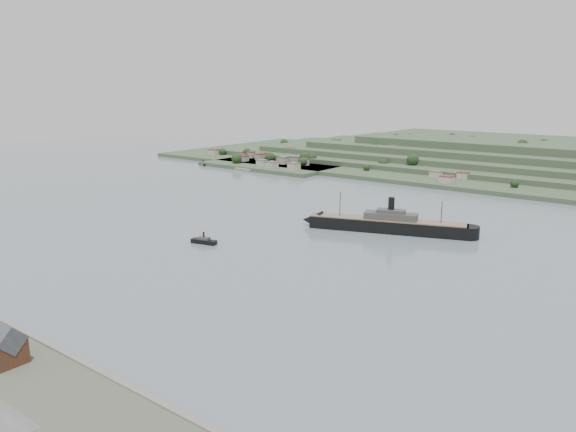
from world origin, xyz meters
The scene contains 6 objects.
ground centered at (0.00, 0.00, 0.00)m, with size 1400.00×1400.00×0.00m, color slate.
gabled_building centered at (27.50, -164.00, 8.19)m, with size 10.40×10.18×14.09m.
far_peninsula centered at (27.91, 393.10, 11.88)m, with size 760.00×309.00×30.00m.
steamship centered at (38.15, 68.81, 4.95)m, with size 107.84×47.65×26.81m.
tugboat centered at (-30.70, -20.88, 1.74)m, with size 16.42×7.94×7.14m.
ferry_west centered at (-272.55, 209.03, 1.55)m, with size 17.71×10.54×6.43m.
Camera 1 is at (203.00, -239.73, 90.83)m, focal length 35.00 mm.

